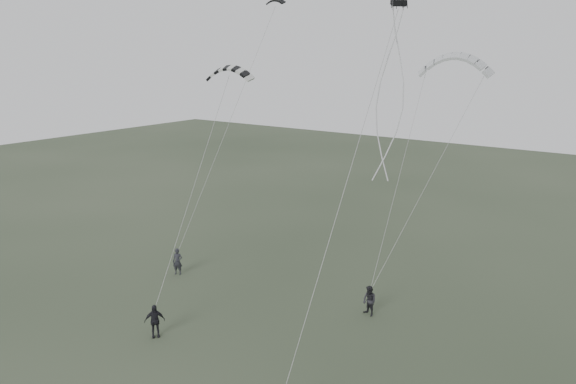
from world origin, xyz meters
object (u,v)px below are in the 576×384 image
Objects in this scene: flyer_center at (155,321)px; flyer_right at (369,301)px; kite_pale_large at (456,56)px; kite_dark_small at (275,0)px; flyer_left at (178,262)px; kite_striped at (229,68)px.

flyer_right is at bearing -3.71° from flyer_center.
kite_pale_large is at bearing 94.88° from flyer_right.
flyer_center is at bearing -84.18° from kite_dark_small.
flyer_center is (5.23, -6.60, -0.00)m from flyer_left.
kite_dark_small is at bearing 49.21° from flyer_center.
flyer_center is 1.33× the size of kite_dark_small.
flyer_center is at bearing -113.53° from flyer_right.
flyer_center is (-7.88, -8.63, 0.03)m from flyer_right.
flyer_left is at bearing 163.05° from kite_striped.
flyer_right is 20.57m from kite_dark_small.
kite_pale_large is at bearing 2.86° from flyer_left.
flyer_right is (13.11, 2.02, -0.03)m from flyer_left.
kite_striped is (-9.85, -8.50, -0.64)m from kite_pale_large.
flyer_left is at bearing -114.10° from kite_dark_small.
flyer_center is at bearing -78.90° from flyer_left.
kite_dark_small reaches higher than kite_striped.
kite_dark_small is (2.63, 7.45, 16.81)m from flyer_left.
kite_dark_small is at bearing 89.37° from kite_striped.
flyer_left is at bearing -160.64° from kite_pale_large.
flyer_left is 13.51m from kite_striped.
kite_striped reaches higher than flyer_left.
kite_dark_small is 0.32× the size of kite_pale_large.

